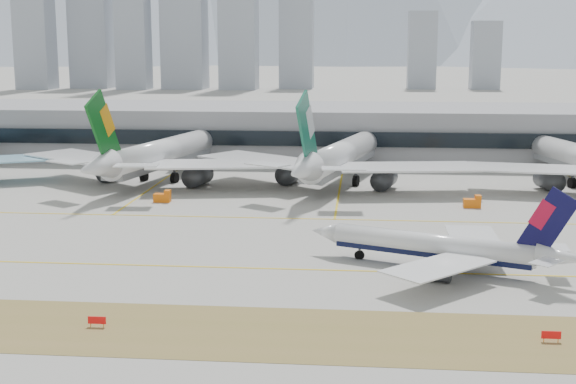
# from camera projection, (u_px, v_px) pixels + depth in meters

# --- Properties ---
(ground) EXTENTS (3000.00, 3000.00, 0.00)m
(ground) POSITION_uv_depth(u_px,v_px,m) (214.00, 258.00, 126.79)
(ground) COLOR gray
(ground) RESTS_ON ground
(taxiing_airliner) EXTENTS (40.37, 34.12, 14.24)m
(taxiing_airliner) POSITION_uv_depth(u_px,v_px,m) (442.00, 248.00, 119.89)
(taxiing_airliner) COLOR white
(taxiing_airliner) RESTS_ON ground
(widebody_eva) EXTENTS (66.39, 66.07, 24.26)m
(widebody_eva) POSITION_uv_depth(u_px,v_px,m) (156.00, 156.00, 193.59)
(widebody_eva) COLOR white
(widebody_eva) RESTS_ON ground
(widebody_cathay) EXTENTS (66.44, 66.26, 24.41)m
(widebody_cathay) POSITION_uv_depth(u_px,v_px,m) (338.00, 159.00, 189.35)
(widebody_cathay) COLOR white
(widebody_cathay) RESTS_ON ground
(terminal) EXTENTS (280.00, 43.10, 15.00)m
(terminal) POSITION_uv_depth(u_px,v_px,m) (284.00, 131.00, 237.77)
(terminal) COLOR gray
(terminal) RESTS_ON ground
(hold_sign_left) EXTENTS (2.20, 0.15, 1.35)m
(hold_sign_left) POSITION_uv_depth(u_px,v_px,m) (97.00, 320.00, 96.06)
(hold_sign_left) COLOR red
(hold_sign_left) RESTS_ON ground
(hold_sign_right) EXTENTS (2.20, 0.15, 1.35)m
(hold_sign_right) POSITION_uv_depth(u_px,v_px,m) (551.00, 335.00, 91.24)
(hold_sign_right) COLOR red
(hold_sign_right) RESTS_ON ground
(gse_c) EXTENTS (3.55, 2.00, 2.60)m
(gse_c) POSITION_uv_depth(u_px,v_px,m) (473.00, 203.00, 165.38)
(gse_c) COLOR orange
(gse_c) RESTS_ON ground
(gse_b) EXTENTS (3.55, 2.00, 2.60)m
(gse_b) POSITION_uv_depth(u_px,v_px,m) (163.00, 197.00, 171.09)
(gse_b) COLOR orange
(gse_b) RESTS_ON ground
(city_skyline) EXTENTS (342.00, 49.80, 140.00)m
(city_skyline) POSITION_uv_depth(u_px,v_px,m) (181.00, 18.00, 570.93)
(city_skyline) COLOR #989FAD
(city_skyline) RESTS_ON ground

